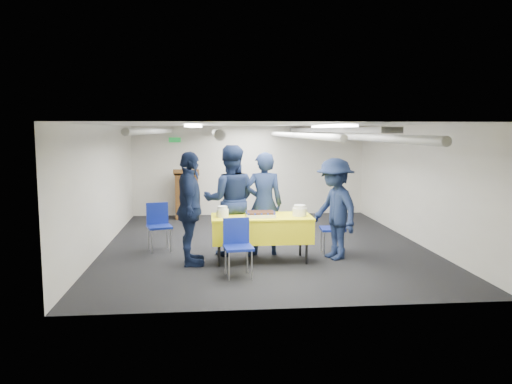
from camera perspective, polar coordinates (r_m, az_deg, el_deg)
ground at (r=9.70m, az=0.89°, el=-6.01°), size 7.00×7.00×0.00m
room_shell at (r=9.87m, az=1.19°, el=4.84°), size 6.00×7.00×2.30m
serving_table at (r=8.40m, az=0.63°, el=-4.16°), size 1.67×0.82×0.77m
sheet_cake at (r=8.29m, az=0.51°, el=-2.54°), size 0.49×0.38×0.09m
plate_stack_left at (r=8.26m, az=-3.86°, el=-2.29°), size 0.20×0.20×0.18m
plate_stack_right at (r=8.39m, az=5.00°, el=-2.15°), size 0.24×0.24×0.18m
podium at (r=12.55m, az=-7.91°, el=-0.23°), size 0.62×0.53×1.25m
chair_near at (r=7.58m, az=-2.14°, el=-5.62°), size 0.47×0.47×0.87m
chair_right at (r=9.01m, az=9.27°, el=-3.67°), size 0.45×0.45×0.87m
chair_left at (r=9.33m, az=-11.09°, el=-3.33°), size 0.52×0.52×0.87m
sailor_a at (r=8.80m, az=0.91°, el=-1.33°), size 0.68×0.47×1.82m
sailor_b at (r=8.77m, az=-2.98°, el=-0.97°), size 0.96×0.76×1.94m
sailor_c at (r=8.16m, az=-7.57°, el=-1.92°), size 0.50×1.11×1.86m
sailor_d at (r=8.61m, az=8.98°, el=-1.92°), size 0.97×1.27×1.73m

